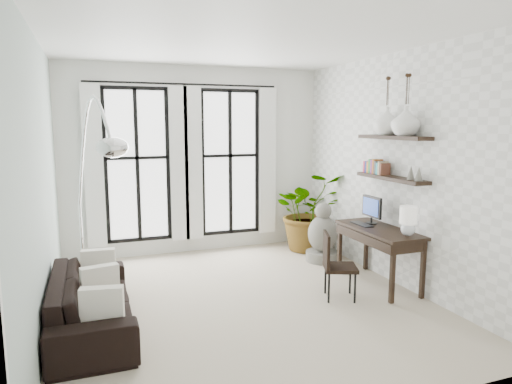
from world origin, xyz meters
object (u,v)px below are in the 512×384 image
plant (309,211)px  buddha (323,237)px  sofa (91,301)px  desk (381,233)px  arc_lamp (92,144)px  desk_chair (334,261)px

plant → buddha: plant is taller
plant → buddha: (-0.10, -0.70, -0.29)m
sofa → desk: 3.77m
plant → desk: 2.02m
plant → arc_lamp: arc_lamp is taller
sofa → arc_lamp: arc_lamp is taller
sofa → plant: size_ratio=1.50×
desk_chair → buddha: buddha is taller
desk_chair → arc_lamp: 3.36m
desk → buddha: size_ratio=1.42×
sofa → desk: (3.74, 0.03, 0.44)m
buddha → desk_chair: bearing=-113.3°
desk_chair → buddha: (0.64, 1.49, -0.08)m
desk → buddha: 1.37m
plant → sofa: bearing=-150.9°
arc_lamp → buddha: arc_lamp is taller
sofa → plant: 4.22m
plant → desk: size_ratio=1.02×
sofa → desk_chair: 2.94m
desk_chair → sofa: bearing=-161.6°
plant → desk: plant is taller
sofa → buddha: bearing=-69.2°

